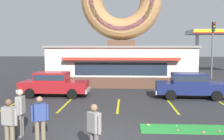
{
  "coord_description": "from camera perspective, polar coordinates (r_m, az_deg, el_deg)",
  "views": [
    {
      "loc": [
        0.89,
        -9.35,
        3.27
      ],
      "look_at": [
        0.15,
        5.0,
        2.0
      ],
      "focal_mm": 42.0,
      "sensor_mm": 36.0,
      "label": 1
    }
  ],
  "objects": [
    {
      "name": "pedestrian_leather_jacket_man",
      "position": [
        9.32,
        -15.44,
        -9.94
      ],
      "size": [
        0.55,
        0.38,
        1.61
      ],
      "color": "#7F7056",
      "rests_on": "ground"
    },
    {
      "name": "car_red",
      "position": [
        17.81,
        -12.56,
        -2.81
      ],
      "size": [
        4.58,
        2.02,
        1.6
      ],
      "color": "maroon",
      "rests_on": "ground"
    },
    {
      "name": "golf_ball",
      "position": [
        11.25,
        13.87,
        -11.72
      ],
      "size": [
        0.04,
        0.04,
        0.04
      ],
      "primitive_type": "sphere",
      "color": "white",
      "rests_on": "putting_mat"
    },
    {
      "name": "mini_donut_far_left",
      "position": [
        10.76,
        19.31,
        -12.66
      ],
      "size": [
        0.13,
        0.13,
        0.04
      ],
      "primitive_type": "torus",
      "color": "#D8667F",
      "rests_on": "putting_mat"
    },
    {
      "name": "pedestrian_hooded_kid",
      "position": [
        7.84,
        -3.92,
        -12.6
      ],
      "size": [
        0.44,
        0.45,
        1.62
      ],
      "color": "slate",
      "rests_on": "ground"
    },
    {
      "name": "parking_stripe_mid_right",
      "position": [
        14.94,
        13.05,
        -7.71
      ],
      "size": [
        0.12,
        3.6,
        0.01
      ],
      "primitive_type": "cube",
      "color": "yellow",
      "rests_on": "ground"
    },
    {
      "name": "car_navy",
      "position": [
        17.49,
        16.65,
        -3.04
      ],
      "size": [
        4.64,
        2.14,
        1.6
      ],
      "color": "navy",
      "rests_on": "ground"
    },
    {
      "name": "parking_stripe_left",
      "position": [
        16.04,
        -20.76,
        -7.03
      ],
      "size": [
        0.12,
        3.6,
        0.01
      ],
      "primitive_type": "cube",
      "color": "yellow",
      "rests_on": "ground"
    },
    {
      "name": "parking_stripe_centre",
      "position": [
        14.72,
        1.37,
        -7.77
      ],
      "size": [
        0.12,
        3.6,
        0.01
      ],
      "primitive_type": "cube",
      "color": "yellow",
      "rests_on": "ground"
    },
    {
      "name": "mini_donut_mid_right",
      "position": [
        11.13,
        22.34,
        -12.16
      ],
      "size": [
        0.13,
        0.13,
        0.04
      ],
      "primitive_type": "torus",
      "color": "#D8667F",
      "rests_on": "putting_mat"
    },
    {
      "name": "mini_donut_mid_left",
      "position": [
        11.21,
        7.94,
        -11.7
      ],
      "size": [
        0.13,
        0.13,
        0.04
      ],
      "primitive_type": "torus",
      "color": "#E5C666",
      "rests_on": "putting_mat"
    },
    {
      "name": "pedestrian_clipboard_woman",
      "position": [
        10.16,
        -19.31,
        -8.28
      ],
      "size": [
        0.25,
        0.6,
        1.75
      ],
      "color": "slate",
      "rests_on": "ground"
    },
    {
      "name": "putting_mat",
      "position": [
        11.1,
        16.77,
        -12.22
      ],
      "size": [
        3.99,
        1.16,
        0.03
      ],
      "primitive_type": "cube",
      "color": "green",
      "rests_on": "ground"
    },
    {
      "name": "mini_donut_near_left",
      "position": [
        10.7,
        14.11,
        -12.62
      ],
      "size": [
        0.13,
        0.13,
        0.04
      ],
      "primitive_type": "torus",
      "color": "#A5724C",
      "rests_on": "putting_mat"
    },
    {
      "name": "donut_shop_building",
      "position": [
        23.3,
        2.04,
        6.2
      ],
      "size": [
        12.3,
        6.75,
        10.96
      ],
      "color": "brown",
      "rests_on": "ground"
    },
    {
      "name": "traffic_light_pole",
      "position": [
        28.07,
        21.07,
        5.61
      ],
      "size": [
        0.28,
        0.47,
        5.8
      ],
      "color": "#595B60",
      "rests_on": "ground"
    },
    {
      "name": "pedestrian_blue_sweater_man",
      "position": [
        9.11,
        -21.47,
        -10.39
      ],
      "size": [
        0.58,
        0.33,
        1.62
      ],
      "color": "#7F7056",
      "rests_on": "ground"
    },
    {
      "name": "parking_stripe_mid_left",
      "position": [
        15.1,
        -10.19,
        -7.52
      ],
      "size": [
        0.12,
        3.6,
        0.01
      ],
      "primitive_type": "cube",
      "color": "yellow",
      "rests_on": "ground"
    },
    {
      "name": "ground_plane",
      "position": [
        9.94,
        -2.43,
        -14.15
      ],
      "size": [
        160.0,
        160.0,
        0.0
      ],
      "primitive_type": "plane",
      "color": "#2D2D30"
    },
    {
      "name": "trash_bin",
      "position": [
        21.53,
        -11.74,
        -2.45
      ],
      "size": [
        0.57,
        0.57,
        0.97
      ],
      "color": "#1E662D",
      "rests_on": "ground"
    }
  ]
}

